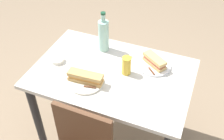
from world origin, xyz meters
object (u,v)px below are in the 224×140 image
object	(u,v)px
plate_near	(86,82)
baguette_sandwich_far	(155,61)
knife_far	(149,68)
water_bottle	(104,35)
plate_far	(154,65)
olive_bowl	(58,60)
baguette_sandwich_near	(85,77)
knife_near	(84,86)
dining_table	(112,85)
beer_glass	(126,66)

from	to	relation	value
plate_near	baguette_sandwich_far	xyz separation A→B (m)	(-0.38, -0.34, 0.04)
baguette_sandwich_far	plate_near	bearing A→B (deg)	41.83
knife_far	water_bottle	world-z (taller)	water_bottle
plate_far	olive_bowl	distance (m)	0.70
knife_far	baguette_sandwich_near	bearing A→B (deg)	38.73
knife_far	water_bottle	size ratio (longest dim) A/B	0.42
plate_near	knife_near	bearing A→B (deg)	105.53
baguette_sandwich_far	water_bottle	size ratio (longest dim) A/B	0.60
baguette_sandwich_near	knife_far	size ratio (longest dim) A/B	1.77
dining_table	olive_bowl	distance (m)	0.44
plate_near	water_bottle	bearing A→B (deg)	-84.84
baguette_sandwich_far	water_bottle	distance (m)	0.42
water_bottle	beer_glass	distance (m)	0.33
plate_far	knife_far	distance (m)	0.06
beer_glass	olive_bowl	xyz separation A→B (m)	(0.51, 0.07, -0.05)
plate_near	water_bottle	xyz separation A→B (m)	(0.04, -0.39, 0.12)
knife_far	water_bottle	bearing A→B (deg)	-14.85
knife_far	water_bottle	xyz separation A→B (m)	(0.39, -0.10, 0.11)
baguette_sandwich_near	plate_near	bearing A→B (deg)	-135.00
plate_far	baguette_sandwich_far	world-z (taller)	baguette_sandwich_far
plate_far	knife_far	size ratio (longest dim) A/B	1.79
water_bottle	plate_far	bearing A→B (deg)	173.09
beer_glass	olive_bowl	distance (m)	0.52
dining_table	water_bottle	bearing A→B (deg)	-54.82
plate_far	beer_glass	bearing A→B (deg)	42.09
dining_table	olive_bowl	bearing A→B (deg)	5.96
knife_near	dining_table	bearing A→B (deg)	-116.57
baguette_sandwich_near	beer_glass	world-z (taller)	beer_glass
baguette_sandwich_far	beer_glass	distance (m)	0.22
baguette_sandwich_near	dining_table	bearing A→B (deg)	-126.85
knife_near	beer_glass	world-z (taller)	beer_glass
baguette_sandwich_far	knife_far	world-z (taller)	baguette_sandwich_far
baguette_sandwich_near	water_bottle	distance (m)	0.40
plate_near	olive_bowl	xyz separation A→B (m)	(0.29, -0.12, 0.01)
plate_far	beer_glass	distance (m)	0.22
plate_far	knife_far	world-z (taller)	knife_far
knife_far	beer_glass	size ratio (longest dim) A/B	1.00
baguette_sandwich_far	dining_table	bearing A→B (deg)	34.34
plate_far	knife_far	xyz separation A→B (m)	(0.02, 0.05, 0.01)
knife_near	plate_far	size ratio (longest dim) A/B	0.73
plate_far	water_bottle	xyz separation A→B (m)	(0.41, -0.05, 0.12)
plate_near	baguette_sandwich_near	distance (m)	0.04
plate_near	olive_bowl	size ratio (longest dim) A/B	2.56
knife_near	olive_bowl	distance (m)	0.35
baguette_sandwich_far	baguette_sandwich_near	bearing A→B (deg)	41.83
plate_near	plate_far	distance (m)	0.51
plate_near	baguette_sandwich_near	world-z (taller)	baguette_sandwich_near
knife_near	olive_bowl	world-z (taller)	olive_bowl
plate_near	water_bottle	size ratio (longest dim) A/B	0.76
dining_table	plate_near	bearing A→B (deg)	53.15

